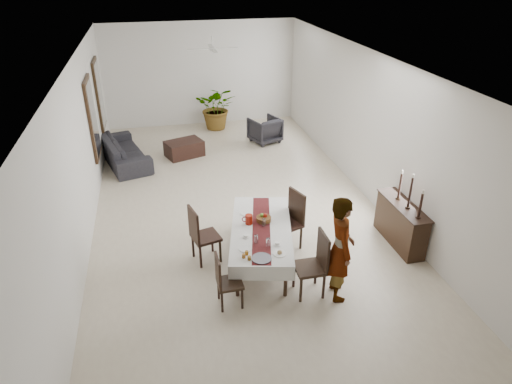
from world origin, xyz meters
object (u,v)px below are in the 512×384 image
Objects in this scene: dining_table_top at (261,229)px; red_pitcher at (249,219)px; woman at (340,249)px; sideboard_body at (400,224)px; sofa at (124,151)px.

red_pitcher is at bearing 149.04° from dining_table_top.
dining_table_top is at bearing 46.48° from woman.
dining_table_top is at bearing 178.52° from sideboard_body.
red_pitcher reaches higher than sideboard_body.
woman is at bearing -146.57° from sideboard_body.
dining_table_top is 5.66m from sofa.
dining_table_top is 1.18× the size of woman.
red_pitcher is at bearing -169.87° from sofa.
red_pitcher is 0.08× the size of sofa.
sofa reaches higher than dining_table_top.
sofa is (-3.49, 6.28, -0.56)m from woman.
woman reaches higher than sideboard_body.
red_pitcher is at bearing 47.48° from woman.
sideboard_body is (2.89, -0.25, -0.35)m from red_pitcher.
dining_table_top is 0.92× the size of sofa.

